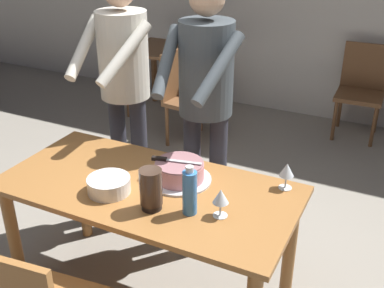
# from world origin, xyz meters

# --- Properties ---
(main_dining_table) EXTENTS (1.57, 0.76, 0.75)m
(main_dining_table) POSITION_xyz_m (0.00, 0.00, 0.63)
(main_dining_table) COLOR #9E6633
(main_dining_table) RESTS_ON ground_plane
(cake_on_platter) EXTENTS (0.34, 0.34, 0.11)m
(cake_on_platter) POSITION_xyz_m (0.13, 0.12, 0.80)
(cake_on_platter) COLOR silver
(cake_on_platter) RESTS_ON main_dining_table
(cake_knife) EXTENTS (0.27, 0.08, 0.02)m
(cake_knife) POSITION_xyz_m (0.06, 0.11, 0.87)
(cake_knife) COLOR silver
(cake_knife) RESTS_ON cake_on_platter
(plate_stack) EXTENTS (0.22, 0.22, 0.08)m
(plate_stack) POSITION_xyz_m (-0.14, -0.13, 0.79)
(plate_stack) COLOR white
(plate_stack) RESTS_ON main_dining_table
(wine_glass_near) EXTENTS (0.08, 0.08, 0.14)m
(wine_glass_near) POSITION_xyz_m (0.65, 0.30, 0.85)
(wine_glass_near) COLOR silver
(wine_glass_near) RESTS_ON main_dining_table
(wine_glass_far) EXTENTS (0.08, 0.08, 0.14)m
(wine_glass_far) POSITION_xyz_m (0.45, -0.08, 0.85)
(wine_glass_far) COLOR silver
(wine_glass_far) RESTS_ON main_dining_table
(water_bottle) EXTENTS (0.07, 0.07, 0.25)m
(water_bottle) POSITION_xyz_m (0.31, -0.12, 0.86)
(water_bottle) COLOR #387AC6
(water_bottle) RESTS_ON main_dining_table
(hurricane_lamp) EXTENTS (0.11, 0.11, 0.21)m
(hurricane_lamp) POSITION_xyz_m (0.13, -0.17, 0.86)
(hurricane_lamp) COLOR black
(hurricane_lamp) RESTS_ON main_dining_table
(person_cutting_cake) EXTENTS (0.47, 0.55, 1.72)m
(person_cutting_cake) POSITION_xyz_m (0.06, 0.59, 1.08)
(person_cutting_cake) COLOR #2D2D38
(person_cutting_cake) RESTS_ON ground_plane
(person_standing_beside) EXTENTS (0.47, 0.56, 1.72)m
(person_standing_beside) POSITION_xyz_m (-0.54, 0.62, 1.08)
(person_standing_beside) COLOR #2D2D38
(person_standing_beside) RESTS_ON ground_plane
(background_table) EXTENTS (1.00, 0.70, 0.74)m
(background_table) POSITION_xyz_m (-1.19, 2.52, 0.58)
(background_table) COLOR brown
(background_table) RESTS_ON ground_plane
(background_chair_0) EXTENTS (0.45, 0.45, 0.90)m
(background_chair_0) POSITION_xyz_m (0.69, 2.89, 0.49)
(background_chair_0) COLOR brown
(background_chair_0) RESTS_ON ground_plane
(background_chair_1) EXTENTS (0.49, 0.49, 0.90)m
(background_chair_1) POSITION_xyz_m (-0.76, 1.96, 0.49)
(background_chair_1) COLOR brown
(background_chair_1) RESTS_ON ground_plane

